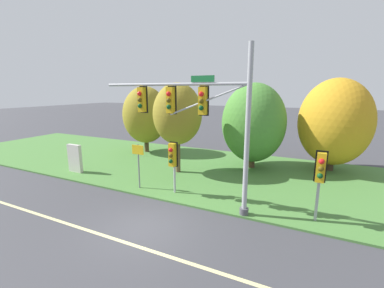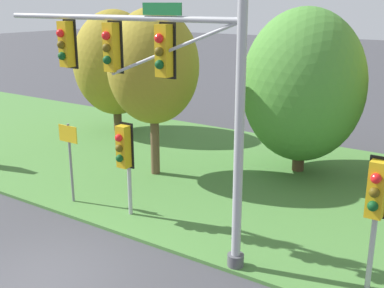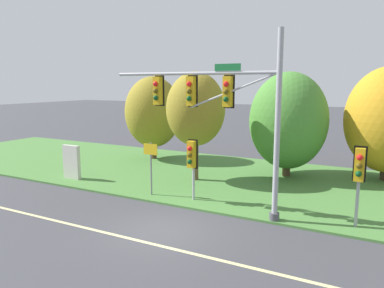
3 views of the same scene
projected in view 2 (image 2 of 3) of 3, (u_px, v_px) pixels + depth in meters
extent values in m
plane|color=#3D3D42|center=(48.00, 276.00, 11.32)|extent=(160.00, 160.00, 0.00)
cube|color=#477A38|center=(224.00, 174.00, 17.88)|extent=(48.00, 11.50, 0.10)
cylinder|color=#9EA0A5|center=(240.00, 117.00, 10.55)|extent=(0.22, 0.22, 7.35)
cylinder|color=#4C4C51|center=(236.00, 260.00, 11.56)|extent=(0.40, 0.40, 0.30)
cylinder|color=#9EA0A5|center=(110.00, 18.00, 11.96)|extent=(7.44, 0.14, 0.14)
cylinder|color=#9EA0A5|center=(171.00, 50.00, 11.16)|extent=(3.75, 0.08, 1.47)
cube|color=gold|center=(164.00, 51.00, 11.28)|extent=(0.34, 0.28, 1.22)
cube|color=black|center=(168.00, 50.00, 11.41)|extent=(0.46, 0.04, 1.34)
sphere|color=red|center=(159.00, 38.00, 11.05)|extent=(0.22, 0.22, 0.22)
sphere|color=#51420C|center=(159.00, 52.00, 11.14)|extent=(0.22, 0.22, 0.22)
sphere|color=#0C4219|center=(159.00, 65.00, 11.22)|extent=(0.22, 0.22, 0.22)
cube|color=gold|center=(111.00, 47.00, 12.17)|extent=(0.34, 0.28, 1.22)
cube|color=black|center=(116.00, 47.00, 12.29)|extent=(0.46, 0.04, 1.34)
sphere|color=red|center=(106.00, 36.00, 11.94)|extent=(0.22, 0.22, 0.22)
sphere|color=#51420C|center=(107.00, 48.00, 12.02)|extent=(0.22, 0.22, 0.22)
sphere|color=#0C4219|center=(107.00, 60.00, 12.11)|extent=(0.22, 0.22, 0.22)
cube|color=gold|center=(66.00, 44.00, 13.05)|extent=(0.34, 0.28, 1.22)
cube|color=black|center=(71.00, 44.00, 13.18)|extent=(0.46, 0.04, 1.34)
sphere|color=red|center=(60.00, 33.00, 12.83)|extent=(0.22, 0.22, 0.22)
sphere|color=#51420C|center=(61.00, 45.00, 12.91)|extent=(0.22, 0.22, 0.22)
sphere|color=#0C4219|center=(62.00, 56.00, 13.00)|extent=(0.22, 0.22, 0.22)
cube|color=#196B33|center=(162.00, 9.00, 10.97)|extent=(1.10, 0.04, 0.28)
cylinder|color=#9EA0A5|center=(129.00, 171.00, 14.05)|extent=(0.12, 0.12, 2.72)
cube|color=gold|center=(123.00, 147.00, 13.66)|extent=(0.34, 0.28, 1.22)
cube|color=black|center=(127.00, 145.00, 13.79)|extent=(0.46, 0.04, 1.34)
sphere|color=red|center=(119.00, 138.00, 13.43)|extent=(0.22, 0.22, 0.22)
sphere|color=#51420C|center=(119.00, 148.00, 13.52)|extent=(0.22, 0.22, 0.22)
sphere|color=#0C4219|center=(120.00, 158.00, 13.60)|extent=(0.22, 0.22, 0.22)
cylinder|color=#9EA0A5|center=(374.00, 227.00, 10.27)|extent=(0.12, 0.12, 2.97)
cube|color=gold|center=(377.00, 190.00, 9.85)|extent=(0.34, 0.28, 1.22)
cube|color=black|center=(378.00, 187.00, 9.98)|extent=(0.46, 0.04, 1.34)
sphere|color=red|center=(376.00, 178.00, 9.62)|extent=(0.22, 0.22, 0.22)
sphere|color=#51420C|center=(374.00, 192.00, 9.71)|extent=(0.22, 0.22, 0.22)
sphere|color=#0C4219|center=(373.00, 206.00, 9.79)|extent=(0.22, 0.22, 0.22)
cylinder|color=slate|center=(71.00, 163.00, 15.00)|extent=(0.08, 0.08, 2.54)
cube|color=gold|center=(68.00, 134.00, 14.70)|extent=(0.76, 0.03, 0.52)
cylinder|color=#4C3823|center=(117.00, 108.00, 23.51)|extent=(0.40, 0.40, 2.23)
ellipsoid|color=olive|center=(115.00, 63.00, 22.89)|extent=(3.96, 3.96, 4.96)
cylinder|color=brown|center=(155.00, 133.00, 17.43)|extent=(0.32, 0.32, 3.06)
ellipsoid|color=olive|center=(153.00, 67.00, 16.74)|extent=(3.22, 3.22, 4.02)
cylinder|color=#4C3823|center=(299.00, 145.00, 17.90)|extent=(0.44, 0.44, 2.01)
ellipsoid|color=#478433|center=(303.00, 86.00, 17.27)|extent=(4.42, 4.42, 5.52)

